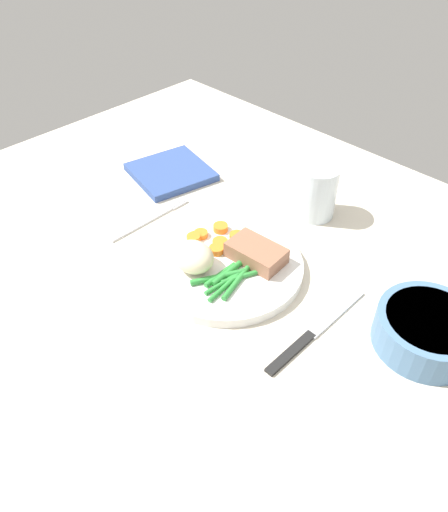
% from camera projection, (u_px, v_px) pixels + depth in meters
% --- Properties ---
extents(dining_table, '(1.20, 0.90, 0.02)m').
position_uv_depth(dining_table, '(235.00, 268.00, 0.78)').
color(dining_table, beige).
rests_on(dining_table, ground).
extents(dinner_plate, '(0.24, 0.24, 0.02)m').
position_uv_depth(dinner_plate, '(224.00, 265.00, 0.76)').
color(dinner_plate, white).
rests_on(dinner_plate, dining_table).
extents(meat_portion, '(0.09, 0.06, 0.03)m').
position_uv_depth(meat_portion, '(256.00, 253.00, 0.75)').
color(meat_portion, '#936047').
rests_on(meat_portion, dinner_plate).
extents(mashed_potatoes, '(0.07, 0.06, 0.04)m').
position_uv_depth(mashed_potatoes, '(193.00, 257.00, 0.73)').
color(mashed_potatoes, beige).
rests_on(mashed_potatoes, dinner_plate).
extents(carrot_slices, '(0.07, 0.08, 0.01)m').
position_uv_depth(carrot_slices, '(214.00, 238.00, 0.79)').
color(carrot_slices, orange).
rests_on(carrot_slices, dinner_plate).
extents(green_beans, '(0.06, 0.10, 0.01)m').
position_uv_depth(green_beans, '(227.00, 278.00, 0.72)').
color(green_beans, '#2D8C38').
rests_on(green_beans, dinner_plate).
extents(fork, '(0.01, 0.17, 0.00)m').
position_uv_depth(fork, '(150.00, 219.00, 0.86)').
color(fork, silver).
rests_on(fork, dining_table).
extents(knife, '(0.02, 0.20, 0.01)m').
position_uv_depth(knife, '(315.00, 331.00, 0.67)').
color(knife, black).
rests_on(knife, dining_table).
extents(water_glass, '(0.07, 0.07, 0.09)m').
position_uv_depth(water_glass, '(316.00, 195.00, 0.85)').
color(water_glass, silver).
rests_on(water_glass, dining_table).
extents(salad_bowl, '(0.14, 0.14, 0.05)m').
position_uv_depth(salad_bowl, '(428.00, 329.00, 0.64)').
color(salad_bowl, '#4C7299').
rests_on(salad_bowl, dining_table).
extents(napkin, '(0.17, 0.17, 0.01)m').
position_uv_depth(napkin, '(171.00, 172.00, 0.97)').
color(napkin, '#334C8C').
rests_on(napkin, dining_table).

